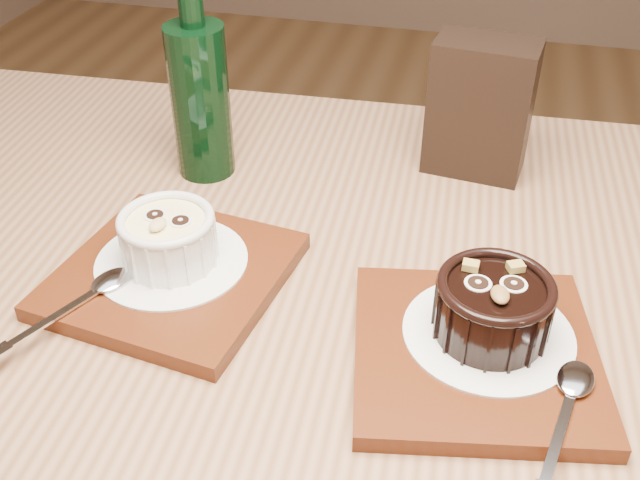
# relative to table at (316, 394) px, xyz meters

# --- Properties ---
(table) EXTENTS (1.24, 0.85, 0.75)m
(table) POSITION_rel_table_xyz_m (0.00, 0.00, 0.00)
(table) COLOR brown
(table) RESTS_ON ground
(tray_left) EXTENTS (0.20, 0.20, 0.01)m
(tray_left) POSITION_rel_table_xyz_m (-0.13, 0.01, 0.10)
(tray_left) COLOR #56240E
(tray_left) RESTS_ON table
(doily_left) EXTENTS (0.13, 0.13, 0.00)m
(doily_left) POSITION_rel_table_xyz_m (-0.13, 0.02, 0.11)
(doily_left) COLOR white
(doily_left) RESTS_ON tray_left
(ramekin_white) EXTENTS (0.08, 0.08, 0.05)m
(ramekin_white) POSITION_rel_table_xyz_m (-0.13, 0.02, 0.13)
(ramekin_white) COLOR white
(ramekin_white) RESTS_ON doily_left
(spoon_left) EXTENTS (0.08, 0.13, 0.01)m
(spoon_left) POSITION_rel_table_xyz_m (-0.18, -0.05, 0.11)
(spoon_left) COLOR silver
(spoon_left) RESTS_ON tray_left
(tray_right) EXTENTS (0.21, 0.21, 0.01)m
(tray_right) POSITION_rel_table_xyz_m (0.13, -0.02, 0.10)
(tray_right) COLOR #56240E
(tray_right) RESTS_ON table
(doily_right) EXTENTS (0.13, 0.13, 0.00)m
(doily_right) POSITION_rel_table_xyz_m (0.14, -0.00, 0.11)
(doily_right) COLOR white
(doily_right) RESTS_ON tray_right
(ramekin_dark) EXTENTS (0.09, 0.09, 0.05)m
(ramekin_dark) POSITION_rel_table_xyz_m (0.14, -0.00, 0.13)
(ramekin_dark) COLOR black
(ramekin_dark) RESTS_ON doily_right
(spoon_right) EXTENTS (0.05, 0.14, 0.01)m
(spoon_right) POSITION_rel_table_xyz_m (0.19, -0.07, 0.11)
(spoon_right) COLOR silver
(spoon_right) RESTS_ON tray_right
(condiment_stand) EXTENTS (0.11, 0.07, 0.14)m
(condiment_stand) POSITION_rel_table_xyz_m (0.10, 0.27, 0.16)
(condiment_stand) COLOR black
(condiment_stand) RESTS_ON table
(green_bottle) EXTENTS (0.06, 0.06, 0.22)m
(green_bottle) POSITION_rel_table_xyz_m (-0.17, 0.20, 0.18)
(green_bottle) COLOR black
(green_bottle) RESTS_ON table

